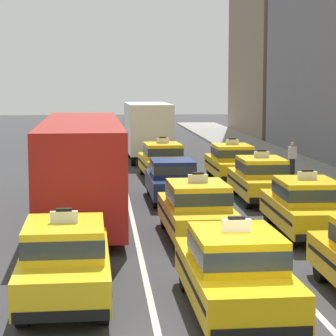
{
  "coord_description": "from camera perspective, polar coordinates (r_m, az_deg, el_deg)",
  "views": [
    {
      "loc": [
        -2.55,
        -11.59,
        4.54
      ],
      "look_at": [
        -0.13,
        13.67,
        1.3
      ],
      "focal_mm": 73.63,
      "sensor_mm": 36.0,
      "label": 1
    }
  ],
  "objects": [
    {
      "name": "taxi_left_nearest",
      "position": [
        14.48,
        -8.53,
        -7.46
      ],
      "size": [
        1.89,
        4.59,
        1.96
      ],
      "color": "black",
      "rests_on": "ground"
    },
    {
      "name": "taxi_left_third",
      "position": [
        31.83,
        -6.57,
        0.62
      ],
      "size": [
        1.88,
        4.58,
        1.96
      ],
      "color": "black",
      "rests_on": "ground"
    },
    {
      "name": "taxi_right_second",
      "position": [
        20.69,
        11.32,
        -3.06
      ],
      "size": [
        1.93,
        4.6,
        1.96
      ],
      "color": "black",
      "rests_on": "ground"
    },
    {
      "name": "sedan_center_third",
      "position": [
        25.93,
        0.36,
        -0.91
      ],
      "size": [
        1.79,
        4.31,
        1.58
      ],
      "color": "black",
      "rests_on": "ground"
    },
    {
      "name": "taxi_center_sixth",
      "position": [
        46.14,
        -2.15,
        2.72
      ],
      "size": [
        1.88,
        4.59,
        1.96
      ],
      "color": "black",
      "rests_on": "ground"
    },
    {
      "name": "taxi_right_third",
      "position": [
        26.15,
        7.68,
        -0.84
      ],
      "size": [
        1.89,
        4.59,
        1.96
      ],
      "color": "black",
      "rests_on": "ground"
    },
    {
      "name": "bus_left_second",
      "position": [
        23.12,
        -7.14,
        0.46
      ],
      "size": [
        2.68,
        11.24,
        3.22
      ],
      "color": "black",
      "rests_on": "ground"
    },
    {
      "name": "taxi_center_fourth",
      "position": [
        31.81,
        -0.47,
        0.67
      ],
      "size": [
        2.01,
        4.63,
        1.96
      ],
      "color": "black",
      "rests_on": "ground"
    },
    {
      "name": "pedestrian_near_crosswalk",
      "position": [
        31.7,
        10.25,
        0.7
      ],
      "size": [
        0.36,
        0.24,
        1.63
      ],
      "color": "#23232D",
      "rests_on": "sidewalk_curb"
    },
    {
      "name": "taxi_center_second",
      "position": [
        19.72,
        2.43,
        -3.43
      ],
      "size": [
        1.91,
        4.6,
        1.96
      ],
      "color": "black",
      "rests_on": "ground"
    },
    {
      "name": "lane_stripe_center_right",
      "position": [
        32.18,
        2.0,
        -0.83
      ],
      "size": [
        0.14,
        80.0,
        0.01
      ],
      "primitive_type": "cube",
      "color": "silver",
      "rests_on": "ground"
    },
    {
      "name": "lane_stripe_left_center",
      "position": [
        31.93,
        -3.71,
        -0.91
      ],
      "size": [
        0.14,
        80.0,
        0.01
      ],
      "primitive_type": "cube",
      "color": "silver",
      "rests_on": "ground"
    },
    {
      "name": "taxi_right_fourth",
      "position": [
        31.26,
        5.29,
        0.52
      ],
      "size": [
        1.83,
        4.56,
        1.96
      ],
      "color": "black",
      "rests_on": "ground"
    },
    {
      "name": "taxi_center_nearest",
      "position": [
        13.59,
        5.55,
        -8.39
      ],
      "size": [
        1.87,
        4.58,
        1.96
      ],
      "color": "black",
      "rests_on": "ground"
    },
    {
      "name": "box_truck_center_fifth",
      "position": [
        39.07,
        -1.79,
        3.22
      ],
      "size": [
        2.46,
        7.03,
        3.27
      ],
      "color": "black",
      "rests_on": "ground"
    }
  ]
}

